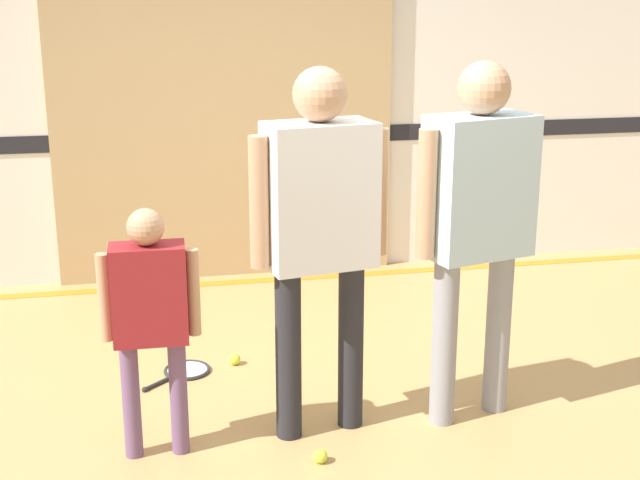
% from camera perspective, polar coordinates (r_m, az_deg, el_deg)
% --- Properties ---
extents(ground_plane, '(16.00, 16.00, 0.00)m').
position_cam_1_polar(ground_plane, '(4.56, -0.33, -11.27)').
color(ground_plane, tan).
extents(wall_back, '(16.00, 0.07, 3.20)m').
position_cam_1_polar(wall_back, '(6.48, -4.62, 11.60)').
color(wall_back, silver).
rests_on(wall_back, ground_plane).
extents(wall_panel, '(2.44, 0.05, 2.24)m').
position_cam_1_polar(wall_panel, '(6.46, -6.10, 7.30)').
color(wall_panel, tan).
rests_on(wall_panel, ground_plane).
extents(floor_stripe, '(14.40, 0.10, 0.01)m').
position_cam_1_polar(floor_stripe, '(6.55, -4.03, -2.60)').
color(floor_stripe, orange).
rests_on(floor_stripe, ground_plane).
extents(person_instructor, '(0.66, 0.35, 1.75)m').
position_cam_1_polar(person_instructor, '(4.05, -0.00, 1.63)').
color(person_instructor, '#232328').
rests_on(person_instructor, ground_plane).
extents(person_student_left, '(0.44, 0.19, 1.17)m').
position_cam_1_polar(person_student_left, '(4.01, -10.83, -4.21)').
color(person_student_left, '#6B4C70').
rests_on(person_student_left, ground_plane).
extents(person_student_right, '(0.65, 0.39, 1.76)m').
position_cam_1_polar(person_student_right, '(4.27, 10.09, 2.21)').
color(person_student_right, gray).
rests_on(person_student_right, ground_plane).
extents(racket_spare_on_floor, '(0.44, 0.41, 0.03)m').
position_cam_1_polar(racket_spare_on_floor, '(5.09, -8.67, -8.30)').
color(racket_spare_on_floor, '#28282D').
rests_on(racket_spare_on_floor, ground_plane).
extents(tennis_ball_near_instructor, '(0.07, 0.07, 0.07)m').
position_cam_1_polar(tennis_ball_near_instructor, '(4.15, 0.03, -13.66)').
color(tennis_ball_near_instructor, '#CCE038').
rests_on(tennis_ball_near_instructor, ground_plane).
extents(tennis_ball_by_spare_racket, '(0.07, 0.07, 0.07)m').
position_cam_1_polar(tennis_ball_by_spare_racket, '(5.15, -5.48, -7.61)').
color(tennis_ball_by_spare_racket, '#CCE038').
rests_on(tennis_ball_by_spare_racket, ground_plane).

